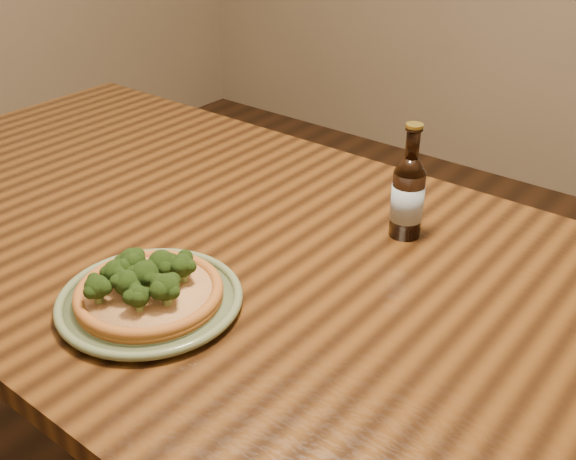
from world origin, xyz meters
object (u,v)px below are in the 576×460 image
Objects in this scene: table at (196,266)px; beer_bottle at (408,196)px; pizza at (148,289)px; plate at (150,300)px.

table is 0.42m from beer_bottle.
pizza is 1.07× the size of beer_bottle.
table is 7.23× the size of pizza.
beer_bottle reaches higher than plate.
plate is at bearing -58.68° from table.
plate reaches higher than table.
table is at bearing 120.99° from pizza.
table is 0.29m from pizza.
table is 5.75× the size of plate.
beer_bottle reaches higher than table.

